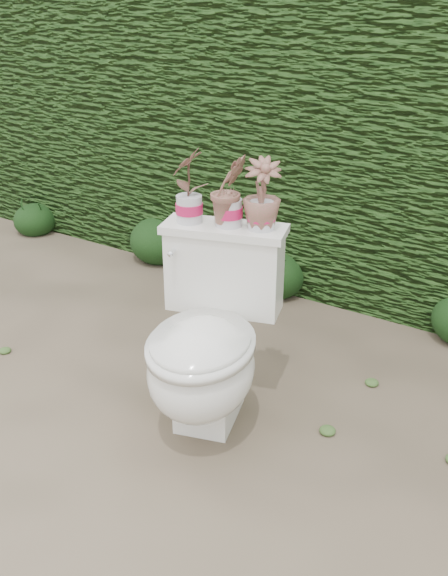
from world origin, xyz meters
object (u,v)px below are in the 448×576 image
Objects in this scene: potted_plant_left at (189,187)px; toilet at (207,346)px; potted_plant_center at (229,193)px; potted_plant_right at (262,196)px.

toilet is at bearing 42.79° from potted_plant_left.
potted_plant_left reaches higher than potted_plant_center.
potted_plant_center is 1.03× the size of potted_plant_right.
potted_plant_center is 0.13m from potted_plant_right.
potted_plant_left is at bearing 121.41° from toilet.
potted_plant_left is at bearing 159.34° from potted_plant_right.
potted_plant_center is (-0.05, 0.23, 0.56)m from toilet.
toilet is 2.65× the size of potted_plant_left.
potted_plant_right is at bearing 57.93° from toilet.
potted_plant_right is (0.28, 0.09, -0.01)m from potted_plant_left.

